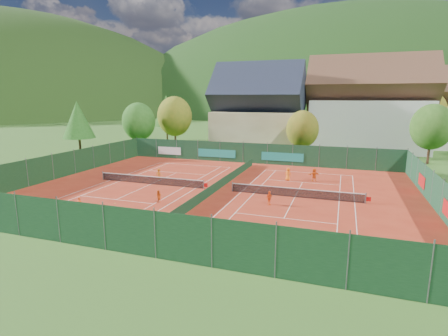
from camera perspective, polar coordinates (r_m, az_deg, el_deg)
ground at (r=36.67m, az=-1.02°, el=-3.68°), size 600.00×600.00×0.00m
clay_pad at (r=36.66m, az=-1.02°, el=-3.65°), size 40.00×32.00×0.01m
court_markings_left at (r=40.02m, az=-11.86°, el=-2.59°), size 11.03×23.83×0.00m
court_markings_right at (r=34.84m, az=11.49°, el=-4.68°), size 11.03×23.83×0.00m
tennis_net_left at (r=39.83m, az=-11.70°, el=-1.92°), size 13.30×0.10×1.02m
tennis_net_right at (r=34.69m, az=11.77°, el=-3.91°), size 13.30×0.10×1.02m
court_divider at (r=36.53m, az=-1.02°, el=-2.90°), size 0.03×28.80×1.00m
fence_north at (r=51.46m, az=4.59°, el=2.39°), size 40.00×0.10×3.00m
fence_south at (r=22.57m, az=-15.26°, el=-9.89°), size 40.00×0.04×3.00m
fence_west at (r=46.93m, az=-24.64°, el=0.52°), size 0.04×32.00×3.00m
fence_east at (r=35.17m, az=31.38°, el=-3.53°), size 0.09×32.00×3.00m
chalet at (r=65.10m, az=5.59°, el=8.83°), size 16.20×12.00×16.00m
hotel_block_a at (r=69.39m, az=22.45°, el=8.82°), size 21.60×11.00×17.25m
hotel_block_b at (r=79.35m, az=32.30°, el=7.60°), size 17.28×10.00×15.50m
tree_west_front at (r=63.38m, az=-13.76°, el=7.38°), size 5.72×5.72×8.69m
tree_west_mid at (r=66.56m, az=-8.05°, el=8.35°), size 6.44×6.44×9.78m
tree_west_back at (r=76.39m, az=-9.38°, el=9.21°), size 5.60×5.60×10.00m
tree_center at (r=55.80m, az=12.68°, el=6.21°), size 5.01×5.01×7.60m
tree_east_front at (r=58.62m, az=30.78°, el=5.79°), size 5.72×5.72×8.69m
tree_west_side at (r=60.57m, az=-22.74°, el=7.28°), size 5.04×5.04×9.00m
tree_east_back at (r=74.61m, az=29.98°, el=7.80°), size 7.15×7.15×10.86m
mountain_backdrop at (r=271.73m, az=22.10°, el=0.20°), size 820.00×530.00×242.00m
ball_hopper at (r=22.73m, az=12.46°, el=-12.17°), size 0.34×0.34×0.80m
loose_ball_0 at (r=33.65m, az=-17.37°, el=-5.52°), size 0.07×0.07×0.07m
loose_ball_1 at (r=25.43m, az=2.22°, el=-10.56°), size 0.07×0.07×0.07m
player_left_near at (r=32.36m, az=-22.54°, el=-5.51°), size 0.48×0.35×1.21m
player_left_mid at (r=32.74m, az=-10.64°, el=-4.62°), size 0.70×0.62×1.20m
player_left_far at (r=42.05m, az=-10.58°, el=-0.96°), size 0.85×0.50×1.31m
player_right_near at (r=31.86m, az=7.38°, el=-4.89°), size 0.67×0.81×1.29m
player_right_far_a at (r=41.38m, az=10.41°, el=-0.99°), size 0.83×0.62×1.54m
player_right_far_b at (r=41.77m, az=14.50°, el=-1.08°), size 1.44×1.03×1.50m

